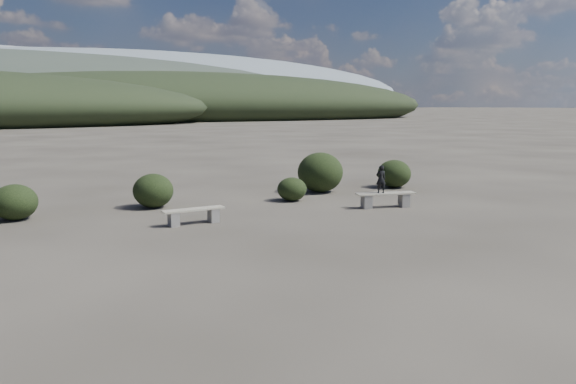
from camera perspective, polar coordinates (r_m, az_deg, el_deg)
ground at (r=10.66m, az=10.92°, el=-8.26°), size 1200.00×1200.00×0.00m
bench_left at (r=14.95m, az=-9.55°, el=-2.29°), size 1.66×0.38×0.41m
bench_right at (r=17.37m, az=9.88°, el=-0.66°), size 1.87×0.87×0.46m
seated_person at (r=17.22m, az=9.42°, el=1.30°), size 0.35×0.28×0.85m
shrub_a at (r=16.97m, az=-26.01°, el=-0.93°), size 1.20×1.20×0.98m
shrub_b at (r=17.57m, az=-13.54°, el=0.13°), size 1.22×1.22×1.04m
shrub_c at (r=18.32m, az=0.41°, el=0.29°), size 0.96×0.96×0.77m
shrub_d at (r=20.17m, az=3.30°, el=2.01°), size 1.63×1.63×1.43m
shrub_e at (r=21.66m, az=10.74°, el=1.84°), size 1.27×1.27×1.05m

